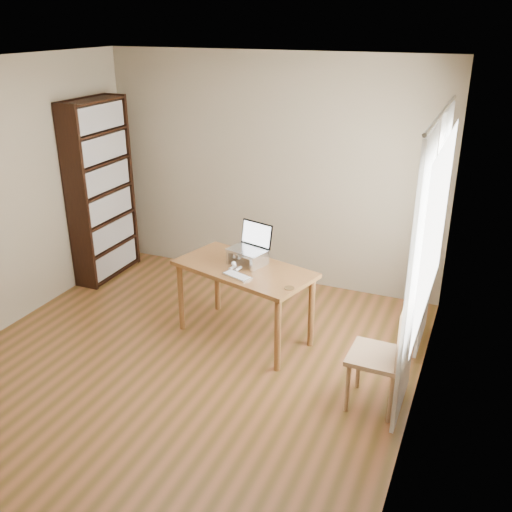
{
  "coord_description": "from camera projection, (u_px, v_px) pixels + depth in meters",
  "views": [
    {
      "loc": [
        2.32,
        -3.63,
        2.93
      ],
      "look_at": [
        0.44,
        0.81,
        0.89
      ],
      "focal_mm": 40.0,
      "sensor_mm": 36.0,
      "label": 1
    }
  ],
  "objects": [
    {
      "name": "laptop_stand",
      "position": [
        247.0,
        256.0,
        5.39
      ],
      "size": [
        0.32,
        0.25,
        0.13
      ],
      "rotation": [
        0.0,
        0.0,
        -0.27
      ],
      "color": "silver",
      "rests_on": "desk"
    },
    {
      "name": "curtains",
      "position": [
        425.0,
        252.0,
        4.58
      ],
      "size": [
        0.03,
        1.9,
        2.25
      ],
      "color": "white",
      "rests_on": "ground"
    },
    {
      "name": "desk",
      "position": [
        244.0,
        277.0,
        5.39
      ],
      "size": [
        1.44,
        0.98,
        0.75
      ],
      "rotation": [
        0.0,
        0.0,
        -0.27
      ],
      "color": "brown",
      "rests_on": "ground"
    },
    {
      "name": "keyboard",
      "position": [
        237.0,
        276.0,
        5.15
      ],
      "size": [
        0.3,
        0.2,
        0.02
      ],
      "rotation": [
        0.0,
        0.0,
        -0.34
      ],
      "color": "silver",
      "rests_on": "desk"
    },
    {
      "name": "laptop",
      "position": [
        250.0,
        243.0,
        5.39
      ],
      "size": [
        0.4,
        0.38,
        0.25
      ],
      "rotation": [
        0.0,
        0.0,
        -0.27
      ],
      "color": "silver",
      "rests_on": "laptop_stand"
    },
    {
      "name": "chair",
      "position": [
        387.0,
        351.0,
        4.43
      ],
      "size": [
        0.43,
        0.43,
        0.96
      ],
      "rotation": [
        0.0,
        0.0,
        -0.02
      ],
      "color": "#9E7F56",
      "rests_on": "ground"
    },
    {
      "name": "bookshelf",
      "position": [
        101.0,
        191.0,
        6.62
      ],
      "size": [
        0.3,
        0.9,
        2.1
      ],
      "color": "black",
      "rests_on": "ground"
    },
    {
      "name": "coaster",
      "position": [
        289.0,
        288.0,
        4.93
      ],
      "size": [
        0.09,
        0.09,
        0.01
      ],
      "primitive_type": "cylinder",
      "color": "#50381B",
      "rests_on": "desk"
    },
    {
      "name": "cat",
      "position": [
        247.0,
        256.0,
        5.43
      ],
      "size": [
        0.25,
        0.48,
        0.15
      ],
      "rotation": [
        0.0,
        0.0,
        -0.16
      ],
      "color": "#474038",
      "rests_on": "desk"
    },
    {
      "name": "room",
      "position": [
        170.0,
        237.0,
        4.54
      ],
      "size": [
        4.04,
        4.54,
        2.64
      ],
      "color": "#563C16",
      "rests_on": "ground"
    }
  ]
}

